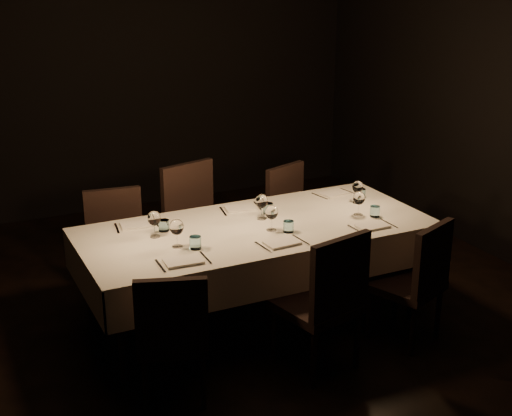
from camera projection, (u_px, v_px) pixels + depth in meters
name	position (u px, v px, depth m)	size (l,w,h in m)	color
room	(256.00, 125.00, 4.86)	(5.01, 6.01, 3.01)	black
dining_table	(256.00, 236.00, 5.13)	(2.52, 1.12, 0.76)	black
chair_near_left	(172.00, 332.00, 4.21)	(0.53, 0.53, 0.88)	black
place_setting_near_left	(183.00, 241.00, 4.63)	(0.36, 0.42, 0.20)	beige
chair_near_center	(326.00, 297.00, 4.53)	(0.56, 0.56, 0.98)	black
place_setting_near_center	(279.00, 225.00, 4.92)	(0.34, 0.41, 0.19)	beige
chair_near_right	(417.00, 277.00, 4.91)	(0.56, 0.56, 0.90)	black
place_setting_near_right	(367.00, 210.00, 5.22)	(0.33, 0.41, 0.18)	beige
chair_far_left	(117.00, 243.00, 5.47)	(0.49, 0.49, 0.91)	black
place_setting_far_left	(151.00, 222.00, 4.97)	(0.35, 0.41, 0.19)	beige
chair_far_center	(197.00, 221.00, 5.80)	(0.59, 0.59, 1.01)	black
place_setting_far_center	(257.00, 205.00, 5.31)	(0.35, 0.41, 0.19)	beige
chair_far_right	(293.00, 212.00, 6.15)	(0.55, 0.55, 0.90)	black
place_setting_far_right	(351.00, 191.00, 5.65)	(0.34, 0.40, 0.18)	beige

